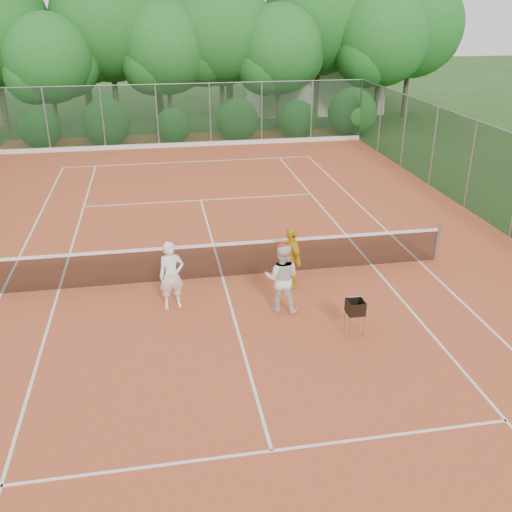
{
  "coord_description": "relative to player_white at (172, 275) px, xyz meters",
  "views": [
    {
      "loc": [
        -1.49,
        -13.29,
        6.6
      ],
      "look_at": [
        0.67,
        -1.2,
        1.1
      ],
      "focal_mm": 40.0,
      "sensor_mm": 36.0,
      "label": 1
    }
  ],
  "objects": [
    {
      "name": "ground",
      "position": [
        1.33,
        1.34,
        -0.83
      ],
      "size": [
        120.0,
        120.0,
        0.0
      ],
      "primitive_type": "plane",
      "color": "#254418",
      "rests_on": "ground"
    },
    {
      "name": "clay_court",
      "position": [
        1.33,
        1.34,
        -0.82
      ],
      "size": [
        18.0,
        36.0,
        0.02
      ],
      "primitive_type": "cube",
      "color": "#BD522B",
      "rests_on": "ground"
    },
    {
      "name": "club_building",
      "position": [
        10.33,
        25.34,
        0.67
      ],
      "size": [
        8.0,
        5.0,
        3.0
      ],
      "primitive_type": "cube",
      "color": "beige",
      "rests_on": "ground"
    },
    {
      "name": "tennis_net",
      "position": [
        1.33,
        1.34,
        -0.3
      ],
      "size": [
        11.97,
        0.1,
        1.1
      ],
      "color": "gray",
      "rests_on": "clay_court"
    },
    {
      "name": "player_white",
      "position": [
        0.0,
        0.0,
        0.0
      ],
      "size": [
        0.64,
        0.47,
        1.62
      ],
      "primitive_type": "imported",
      "rotation": [
        0.0,
        0.0,
        0.15
      ],
      "color": "white",
      "rests_on": "clay_court"
    },
    {
      "name": "player_center_grp",
      "position": [
        2.46,
        -0.61,
        0.02
      ],
      "size": [
        0.96,
        0.85,
        1.68
      ],
      "color": "white",
      "rests_on": "clay_court"
    },
    {
      "name": "player_yellow",
      "position": [
        2.94,
        0.54,
        -0.02
      ],
      "size": [
        0.6,
        0.99,
        1.59
      ],
      "primitive_type": "imported",
      "rotation": [
        0.0,
        0.0,
        -1.33
      ],
      "color": "gold",
      "rests_on": "clay_court"
    },
    {
      "name": "ball_hopper",
      "position": [
        3.78,
        -1.9,
        -0.18
      ],
      "size": [
        0.35,
        0.35,
        0.8
      ],
      "rotation": [
        0.0,
        0.0,
        -0.02
      ],
      "color": "gray",
      "rests_on": "clay_court"
    },
    {
      "name": "stray_ball_a",
      "position": [
        0.42,
        12.27,
        -0.78
      ],
      "size": [
        0.07,
        0.07,
        0.07
      ],
      "primitive_type": "sphere",
      "color": "yellow",
      "rests_on": "clay_court"
    },
    {
      "name": "stray_ball_b",
      "position": [
        0.19,
        14.64,
        -0.78
      ],
      "size": [
        0.07,
        0.07,
        0.07
      ],
      "primitive_type": "sphere",
      "color": "#B4D631",
      "rests_on": "clay_court"
    },
    {
      "name": "stray_ball_c",
      "position": [
        2.37,
        9.82,
        -0.78
      ],
      "size": [
        0.07,
        0.07,
        0.07
      ],
      "primitive_type": "sphere",
      "color": "#C8D932",
      "rests_on": "clay_court"
    },
    {
      "name": "court_markings",
      "position": [
        1.33,
        1.34,
        -0.81
      ],
      "size": [
        11.03,
        23.83,
        0.01
      ],
      "color": "white",
      "rests_on": "clay_court"
    },
    {
      "name": "fence_back",
      "position": [
        1.33,
        16.34,
        0.69
      ],
      "size": [
        18.07,
        0.07,
        3.0
      ],
      "color": "#19381E",
      "rests_on": "clay_court"
    },
    {
      "name": "tropical_treeline",
      "position": [
        2.76,
        21.57,
        4.28
      ],
      "size": [
        32.1,
        8.49,
        15.03
      ],
      "color": "brown",
      "rests_on": "ground"
    }
  ]
}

